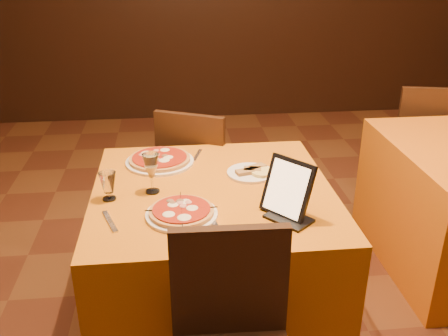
{
  "coord_description": "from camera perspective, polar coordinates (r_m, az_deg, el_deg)",
  "views": [
    {
      "loc": [
        -0.56,
        -1.86,
        1.78
      ],
      "look_at": [
        -0.34,
        0.17,
        0.86
      ],
      "focal_mm": 40.0,
      "sensor_mm": 36.0,
      "label": 1
    }
  ],
  "objects": [
    {
      "name": "main_table",
      "position": [
        2.49,
        -1.21,
        -10.07
      ],
      "size": [
        1.1,
        1.1,
        0.75
      ],
      "primitive_type": "cube",
      "color": "#C56A0C",
      "rests_on": "floor"
    },
    {
      "name": "knife",
      "position": [
        2.06,
        -1.44,
        -5.71
      ],
      "size": [
        0.06,
        0.23,
        0.01
      ],
      "primitive_type": "cube",
      "rotation": [
        0.0,
        0.0,
        1.76
      ],
      "color": "#A9AAB0",
      "rests_on": "main_table"
    },
    {
      "name": "pizza_far",
      "position": [
        2.58,
        -7.36,
        0.88
      ],
      "size": [
        0.35,
        0.35,
        0.03
      ],
      "rotation": [
        0.0,
        0.0,
        -0.19
      ],
      "color": "white",
      "rests_on": "main_table"
    },
    {
      "name": "fork_far",
      "position": [
        2.65,
        -3.07,
        1.46
      ],
      "size": [
        0.06,
        0.16,
        0.01
      ],
      "primitive_type": "cube",
      "rotation": [
        0.0,
        0.0,
        1.28
      ],
      "color": "#A6A5AB",
      "rests_on": "main_table"
    },
    {
      "name": "chair_main_far",
      "position": [
        3.14,
        -2.49,
        -0.71
      ],
      "size": [
        0.51,
        0.51,
        0.91
      ],
      "primitive_type": null,
      "rotation": [
        0.0,
        0.0,
        2.71
      ],
      "color": "black",
      "rests_on": "floor"
    },
    {
      "name": "water_glass",
      "position": [
        2.23,
        -13.09,
        -2.03
      ],
      "size": [
        0.08,
        0.08,
        0.13
      ],
      "primitive_type": null,
      "rotation": [
        0.0,
        0.0,
        0.38
      ],
      "color": "white",
      "rests_on": "main_table"
    },
    {
      "name": "cutlet_dish",
      "position": [
        2.44,
        3.03,
        -0.44
      ],
      "size": [
        0.23,
        0.23,
        0.03
      ],
      "rotation": [
        0.0,
        0.0,
        -0.14
      ],
      "color": "white",
      "rests_on": "main_table"
    },
    {
      "name": "pizza_near",
      "position": [
        2.08,
        -4.87,
        -5.11
      ],
      "size": [
        0.3,
        0.3,
        0.03
      ],
      "rotation": [
        0.0,
        0.0,
        0.04
      ],
      "color": "white",
      "rests_on": "main_table"
    },
    {
      "name": "chair_side_far",
      "position": [
        3.92,
        21.27,
        2.81
      ],
      "size": [
        0.57,
        0.57,
        0.91
      ],
      "primitive_type": null,
      "rotation": [
        0.0,
        0.0,
        2.92
      ],
      "color": "black",
      "rests_on": "floor"
    },
    {
      "name": "wine_glass",
      "position": [
        2.25,
        -8.29,
        -0.57
      ],
      "size": [
        0.1,
        0.1,
        0.19
      ],
      "primitive_type": null,
      "rotation": [
        0.0,
        0.0,
        -0.38
      ],
      "color": "#F6E28B",
      "rests_on": "main_table"
    },
    {
      "name": "fork_near",
      "position": [
        2.08,
        -12.91,
        -5.97
      ],
      "size": [
        0.08,
        0.18,
        0.01
      ],
      "primitive_type": "cube",
      "rotation": [
        0.0,
        0.0,
        1.92
      ],
      "color": "silver",
      "rests_on": "main_table"
    },
    {
      "name": "tablet",
      "position": [
        2.05,
        7.27,
        -2.29
      ],
      "size": [
        0.21,
        0.23,
        0.24
      ],
      "primitive_type": "cube",
      "rotation": [
        -0.35,
        0.0,
        -0.86
      ],
      "color": "black",
      "rests_on": "main_table"
    }
  ]
}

